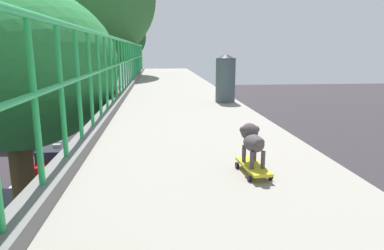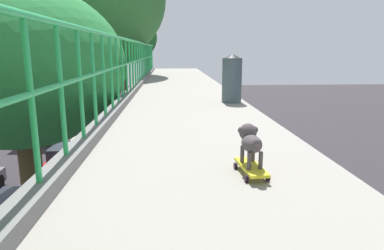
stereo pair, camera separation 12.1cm
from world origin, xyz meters
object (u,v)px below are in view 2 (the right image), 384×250
at_px(small_dog, 250,140).
at_px(city_bus, 60,107).
at_px(car_red_taxi_seventh, 71,159).
at_px(toy_skateboard, 251,168).
at_px(litter_bin, 232,78).
at_px(car_blue_fifth, 15,215).

bearing_deg(small_dog, city_bus, 110.94).
height_order(car_red_taxi_seventh, toy_skateboard, toy_skateboard).
xyz_separation_m(car_red_taxi_seventh, litter_bin, (6.42, -10.21, 4.89)).
distance_m(car_blue_fifth, small_dog, 11.45).
height_order(city_bus, litter_bin, litter_bin).
height_order(car_blue_fifth, city_bus, city_bus).
distance_m(car_red_taxi_seventh, city_bus, 11.21).
bearing_deg(car_red_taxi_seventh, toy_skateboard, -67.92).
relative_size(city_bus, toy_skateboard, 21.85).
distance_m(toy_skateboard, litter_bin, 4.26).
distance_m(city_bus, small_dog, 26.91).
height_order(small_dog, litter_bin, litter_bin).
bearing_deg(car_blue_fifth, car_red_taxi_seventh, 87.55).
bearing_deg(car_red_taxi_seventh, litter_bin, -57.86).
bearing_deg(small_dog, car_blue_fifth, 125.87).
bearing_deg(toy_skateboard, small_dog, 94.03).
bearing_deg(city_bus, small_dog, -69.06).
height_order(toy_skateboard, litter_bin, litter_bin).
xyz_separation_m(car_blue_fifth, city_bus, (-3.43, 16.47, 1.09)).
distance_m(city_bus, litter_bin, 23.40).
relative_size(car_red_taxi_seventh, small_dog, 9.75).
relative_size(small_dog, litter_bin, 0.41).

